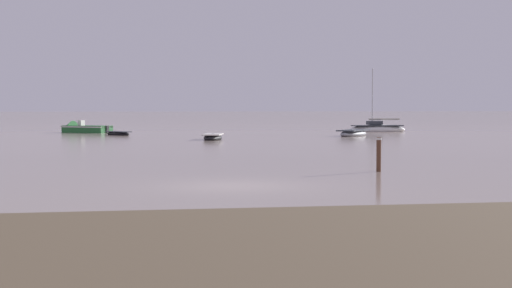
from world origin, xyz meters
TOP-DOWN VIEW (x-y plane):
  - ground_plane at (0.00, 0.00)m, footprint 800.00×800.00m
  - rowboat_moored_0 at (16.31, 40.73)m, footprint 4.14×4.78m
  - sailboat_moored_0 at (22.00, 51.32)m, footprint 5.98×2.01m
  - rowboat_moored_2 at (3.44, 35.18)m, footprint 2.19×4.16m
  - rowboat_moored_3 at (-3.76, 46.11)m, footprint 2.57×3.01m
  - motorboat_moored_5 at (-7.43, 53.60)m, footprint 5.62×4.78m
  - mooring_post_left at (6.34, 4.50)m, footprint 0.22×0.22m

SIDE VIEW (x-z plane):
  - ground_plane at x=0.00m, z-range 0.00..0.00m
  - rowboat_moored_3 at x=-3.76m, z-range -0.11..0.36m
  - rowboat_moored_2 at x=3.44m, z-range -0.14..0.48m
  - rowboat_moored_0 at x=16.31m, z-range -0.17..0.58m
  - motorboat_moored_5 at x=-7.43m, z-range -0.69..1.21m
  - sailboat_moored_0 at x=22.00m, z-range -3.04..3.61m
  - mooring_post_left at x=6.34m, z-range -0.10..1.38m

